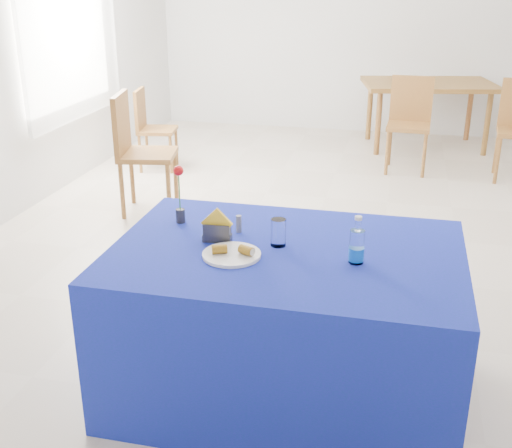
{
  "coord_description": "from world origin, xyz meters",
  "views": [
    {
      "loc": [
        0.64,
        -4.77,
        1.95
      ],
      "look_at": [
        0.05,
        -2.25,
        0.92
      ],
      "focal_mm": 45.0,
      "sensor_mm": 36.0,
      "label": 1
    }
  ],
  "objects": [
    {
      "name": "pepper_shaker",
      "position": [
        -0.1,
        -1.98,
        0.8
      ],
      "size": [
        0.03,
        0.03,
        0.08
      ],
      "primitive_type": "cylinder",
      "color": "slate",
      "rests_on": "blue_table"
    },
    {
      "name": "chair_win_b",
      "position": [
        -1.9,
        1.29,
        0.48
      ],
      "size": [
        0.43,
        0.43,
        0.83
      ],
      "rotation": [
        0.0,
        0.0,
        1.74
      ],
      "color": "#9C652D",
      "rests_on": "floor"
    },
    {
      "name": "curtain",
      "position": [
        -2.4,
        0.8,
        1.55
      ],
      "size": [
        0.04,
        1.75,
        1.85
      ],
      "primitive_type": "cube",
      "color": "white",
      "rests_on": "room_shell"
    },
    {
      "name": "blue_table",
      "position": [
        0.17,
        -2.13,
        0.38
      ],
      "size": [
        1.6,
        1.1,
        0.76
      ],
      "color": "navy",
      "rests_on": "floor"
    },
    {
      "name": "window_pane",
      "position": [
        -2.47,
        0.8,
        1.55
      ],
      "size": [
        0.04,
        1.5,
        1.6
      ],
      "primitive_type": "cube",
      "color": "white",
      "rests_on": "room_shell"
    },
    {
      "name": "chair_win_a",
      "position": [
        -1.52,
        0.08,
        0.59
      ],
      "size": [
        0.53,
        0.53,
        1.01
      ],
      "rotation": [
        0.0,
        0.0,
        1.77
      ],
      "color": "#9C652D",
      "rests_on": "floor"
    },
    {
      "name": "plate",
      "position": [
        -0.06,
        -2.26,
        0.77
      ],
      "size": [
        0.26,
        0.26,
        0.01
      ],
      "primitive_type": "cylinder",
      "color": "white",
      "rests_on": "blue_table"
    },
    {
      "name": "banana_pieces",
      "position": [
        -0.05,
        -2.27,
        0.8
      ],
      "size": [
        0.2,
        0.08,
        0.04
      ],
      "color": "gold",
      "rests_on": "plate"
    },
    {
      "name": "chair_bg_left",
      "position": [
        0.69,
        1.89,
        0.55
      ],
      "size": [
        0.44,
        0.44,
        0.95
      ],
      "rotation": [
        0.0,
        0.0,
        -0.04
      ],
      "color": "#9C652D",
      "rests_on": "floor"
    },
    {
      "name": "salt_shaker",
      "position": [
        -0.12,
        -2.1,
        0.8
      ],
      "size": [
        0.03,
        0.03,
        0.08
      ],
      "primitive_type": "cylinder",
      "color": "slate",
      "rests_on": "blue_table"
    },
    {
      "name": "rose_vase",
      "position": [
        -0.42,
        -1.92,
        0.9
      ],
      "size": [
        0.05,
        0.05,
        0.3
      ],
      "color": "#26262B",
      "rests_on": "blue_table"
    },
    {
      "name": "napkin_holder",
      "position": [
        -0.17,
        -2.11,
        0.81
      ],
      "size": [
        0.15,
        0.06,
        0.17
      ],
      "color": "#39393E",
      "rests_on": "blue_table"
    },
    {
      "name": "water_bottle",
      "position": [
        0.49,
        -2.2,
        0.83
      ],
      "size": [
        0.07,
        0.07,
        0.21
      ],
      "color": "white",
      "rests_on": "blue_table"
    },
    {
      "name": "drinking_glass",
      "position": [
        0.12,
        -2.09,
        0.82
      ],
      "size": [
        0.07,
        0.07,
        0.13
      ],
      "primitive_type": "cylinder",
      "color": "white",
      "rests_on": "blue_table"
    },
    {
      "name": "oak_table",
      "position": [
        0.88,
        2.84,
        0.68
      ],
      "size": [
        1.6,
        1.2,
        0.76
      ],
      "color": "olive",
      "rests_on": "floor"
    },
    {
      "name": "floor",
      "position": [
        0.0,
        0.0,
        0.0
      ],
      "size": [
        7.0,
        7.0,
        0.0
      ],
      "primitive_type": "plane",
      "color": "beige",
      "rests_on": "ground"
    },
    {
      "name": "room_shell",
      "position": [
        0.0,
        0.0,
        1.75
      ],
      "size": [
        7.0,
        7.0,
        7.0
      ],
      "color": "silver",
      "rests_on": "ground"
    }
  ]
}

